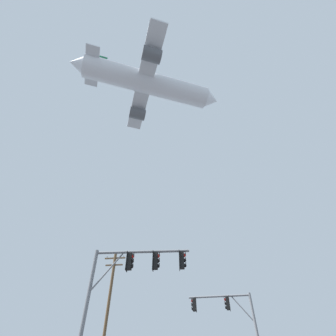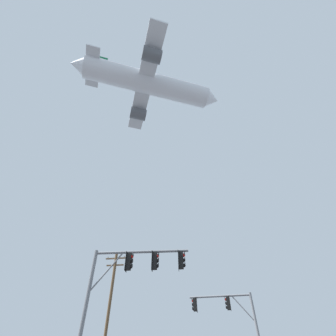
# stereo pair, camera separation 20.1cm
# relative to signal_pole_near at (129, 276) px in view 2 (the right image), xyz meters

# --- Properties ---
(signal_pole_near) EXTENTS (5.45, 0.63, 6.35)m
(signal_pole_near) POSITION_rel_signal_pole_near_xyz_m (0.00, 0.00, 0.00)
(signal_pole_near) COLOR slate
(signal_pole_near) RESTS_ON ground
(signal_pole_far) EXTENTS (4.86, 0.67, 5.60)m
(signal_pole_far) POSITION_rel_signal_pole_near_xyz_m (5.81, 8.22, -0.70)
(signal_pole_far) COLOR slate
(signal_pole_far) RESTS_ON ground
(utility_pole) EXTENTS (2.20, 0.28, 10.37)m
(utility_pole) POSITION_rel_signal_pole_near_xyz_m (-4.92, 11.07, 0.60)
(utility_pole) COLOR brown
(utility_pole) RESTS_ON ground
(airplane) EXTENTS (28.11, 21.71, 7.98)m
(airplane) POSITION_rel_signal_pole_near_xyz_m (-3.16, 10.58, 38.12)
(airplane) COLOR white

